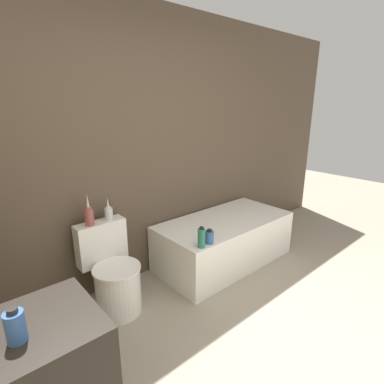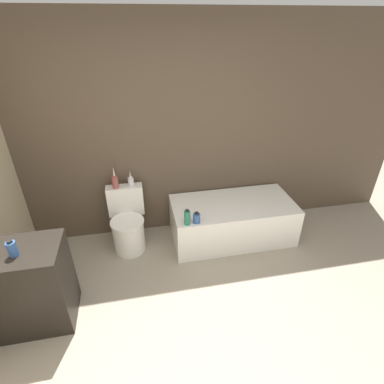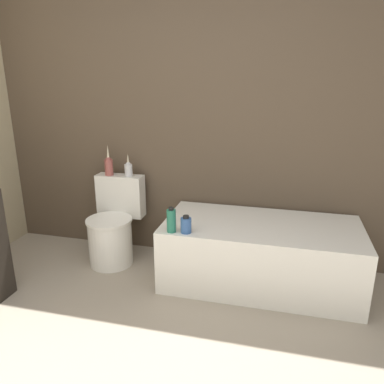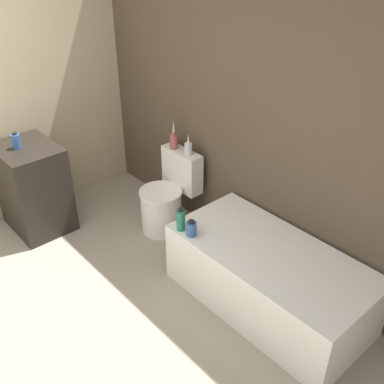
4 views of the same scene
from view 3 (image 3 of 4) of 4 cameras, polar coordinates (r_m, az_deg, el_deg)
The scene contains 7 objects.
wall_back_tiled at distance 3.31m, azimuth -2.41°, elevation 12.05°, with size 6.40×0.06×2.60m.
bathtub at distance 3.06m, azimuth 10.36°, elevation -9.15°, with size 1.51×0.75×0.51m.
toilet at distance 3.41m, azimuth -11.88°, elevation -5.38°, with size 0.43×0.53×0.74m.
vase_gold at distance 3.44m, azimuth -12.57°, elevation 4.01°, with size 0.07×0.07×0.27m.
vase_silver at distance 3.38m, azimuth -9.67°, elevation 3.56°, with size 0.07×0.07×0.20m.
shampoo_bottle_tall at distance 2.74m, azimuth -3.17°, elevation -4.36°, with size 0.07×0.07×0.19m.
shampoo_bottle_short at distance 2.73m, azimuth -0.92°, elevation -5.04°, with size 0.08×0.08×0.13m.
Camera 3 is at (0.93, -1.06, 1.62)m, focal length 35.00 mm.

